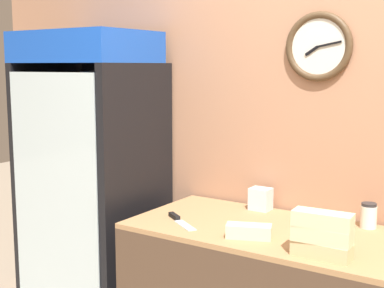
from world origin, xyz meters
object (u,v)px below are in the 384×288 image
Objects in this scene: beverage_cooler at (98,172)px; sandwich_flat_left at (249,231)px; sandwich_stack_bottom at (322,250)px; chefs_knife at (178,219)px; napkin_dispenser at (261,199)px; sandwich_stack_middle at (322,235)px; sandwich_stack_top at (323,220)px; condiment_jar at (369,216)px.

beverage_cooler is 1.22m from sandwich_flat_left.
chefs_knife is (-0.79, 0.10, -0.02)m from sandwich_stack_bottom.
napkin_dispenser is at bearing 110.03° from sandwich_flat_left.
sandwich_stack_middle is 2.03× the size of napkin_dispenser.
sandwich_stack_top is 0.95× the size of chefs_knife.
napkin_dispenser is (-0.53, 0.52, -0.10)m from sandwich_stack_top.
sandwich_flat_left reaches higher than chefs_knife.
sandwich_stack_bottom is 1.97× the size of condiment_jar.
beverage_cooler is at bearing 167.97° from sandwich_stack_middle.
condiment_jar is 1.02× the size of napkin_dispenser.
sandwich_stack_bottom is at bearing -44.42° from napkin_dispenser.
chefs_knife is at bearing -153.67° from condiment_jar.
sandwich_stack_bottom is (1.55, -0.33, -0.10)m from beverage_cooler.
sandwich_stack_bottom is 0.79m from chefs_knife.
sandwich_stack_bottom reaches higher than chefs_knife.
beverage_cooler is 8.44× the size of sandwich_flat_left.
napkin_dispenser is (-0.53, 0.52, -0.04)m from sandwich_stack_middle.
beverage_cooler is 1.04m from napkin_dispenser.
sandwich_stack_top is 2.01× the size of condiment_jar.
napkin_dispenser is (0.25, 0.42, 0.05)m from chefs_knife.
napkin_dispenser is (-0.17, 0.46, 0.03)m from sandwich_flat_left.
sandwich_stack_middle is at bearing -44.42° from napkin_dispenser.
sandwich_stack_bottom is at bearing -95.24° from condiment_jar.
napkin_dispenser is at bearing 179.31° from condiment_jar.
sandwich_stack_top is at bearing -12.03° from beverage_cooler.
chefs_knife is 2.11× the size of condiment_jar.
sandwich_stack_middle reaches higher than sandwich_flat_left.
beverage_cooler reaches higher than sandwich_stack_bottom.
beverage_cooler is 15.49× the size of napkin_dispenser.
chefs_knife is 0.49m from napkin_dispenser.
sandwich_stack_middle is 0.52m from condiment_jar.
sandwich_flat_left is 0.43m from chefs_knife.
sandwich_flat_left is (1.18, -0.27, -0.10)m from beverage_cooler.
sandwich_flat_left is at bearing 170.85° from sandwich_stack_top.
sandwich_stack_top is (1.55, -0.33, 0.03)m from beverage_cooler.
sandwich_stack_top is 0.39m from sandwich_flat_left.
sandwich_stack_top reaches higher than napkin_dispenser.
beverage_cooler is 1.58m from sandwich_stack_middle.
sandwich_stack_bottom is at bearing -9.15° from sandwich_flat_left.
sandwich_stack_bottom is 0.93× the size of chefs_knife.
sandwich_stack_bottom is 2.00× the size of napkin_dispenser.
sandwich_flat_left is at bearing -12.90° from beverage_cooler.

